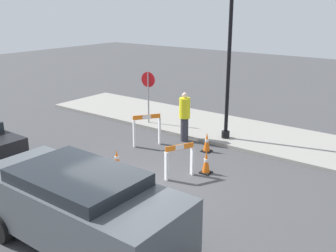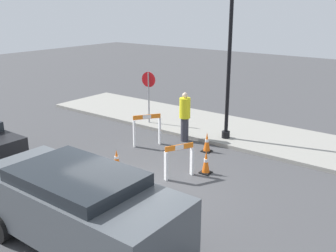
{
  "view_description": "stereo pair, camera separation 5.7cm",
  "coord_description": "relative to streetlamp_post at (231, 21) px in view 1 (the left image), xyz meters",
  "views": [
    {
      "loc": [
        6.17,
        -6.7,
        4.7
      ],
      "look_at": [
        -0.96,
        2.76,
        1.0
      ],
      "focal_mm": 42.0,
      "sensor_mm": 36.0,
      "label": 1
    },
    {
      "loc": [
        6.22,
        -6.67,
        4.7
      ],
      "look_at": [
        -0.96,
        2.76,
        1.0
      ],
      "focal_mm": 42.0,
      "sensor_mm": 36.0,
      "label": 2
    }
  ],
  "objects": [
    {
      "name": "ground_plane",
      "position": [
        0.18,
        -5.13,
        -4.15
      ],
      "size": [
        60.0,
        60.0,
        0.0
      ],
      "primitive_type": "plane",
      "color": "#424244"
    },
    {
      "name": "sidewalk_slab",
      "position": [
        0.18,
        1.03,
        -4.09
      ],
      "size": [
        18.0,
        3.32,
        0.12
      ],
      "color": "gray",
      "rests_on": "ground_plane"
    },
    {
      "name": "streetlamp_post",
      "position": [
        0.0,
        0.0,
        0.0
      ],
      "size": [
        0.44,
        0.44,
        6.38
      ],
      "color": "black",
      "rests_on": "sidewalk_slab"
    },
    {
      "name": "stop_sign",
      "position": [
        -3.39,
        -0.2,
        -2.66
      ],
      "size": [
        0.6,
        0.11,
        2.05
      ],
      "rotation": [
        0.0,
        0.0,
        3.3
      ],
      "color": "gray",
      "rests_on": "sidewalk_slab"
    },
    {
      "name": "barricade_0",
      "position": [
        0.48,
        -3.51,
        -3.62
      ],
      "size": [
        0.51,
        0.85,
        0.98
      ],
      "rotation": [
        0.0,
        0.0,
        7.39
      ],
      "color": "white",
      "rests_on": "ground_plane"
    },
    {
      "name": "barricade_1",
      "position": [
        -1.93,
        -2.05,
        -3.54
      ],
      "size": [
        0.65,
        0.87,
        1.11
      ],
      "rotation": [
        0.0,
        0.0,
        10.4
      ],
      "color": "white",
      "rests_on": "ground_plane"
    },
    {
      "name": "traffic_cone_0",
      "position": [
        -1.41,
        -4.07,
        -3.88
      ],
      "size": [
        0.3,
        0.3,
        0.56
      ],
      "color": "black",
      "rests_on": "ground_plane"
    },
    {
      "name": "traffic_cone_1",
      "position": [
        0.03,
        -1.32,
        -3.83
      ],
      "size": [
        0.3,
        0.3,
        0.67
      ],
      "color": "black",
      "rests_on": "ground_plane"
    },
    {
      "name": "traffic_cone_2",
      "position": [
        0.93,
        -2.81,
        -3.82
      ],
      "size": [
        0.3,
        0.3,
        0.69
      ],
      "color": "black",
      "rests_on": "ground_plane"
    },
    {
      "name": "person_worker",
      "position": [
        -1.18,
        -0.88,
        -3.21
      ],
      "size": [
        0.45,
        0.45,
        1.77
      ],
      "rotation": [
        0.0,
        0.0,
        -1.38
      ],
      "color": "#33333D",
      "rests_on": "ground_plane"
    },
    {
      "name": "parked_car_1",
      "position": [
        0.79,
        -7.36,
        -3.22
      ],
      "size": [
        4.58,
        2.0,
        1.63
      ],
      "color": "#4C5156",
      "rests_on": "ground_plane"
    }
  ]
}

